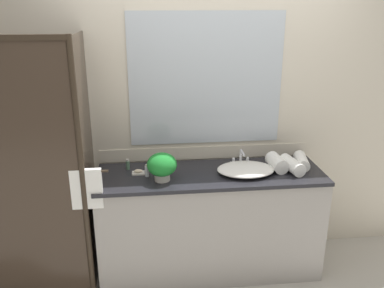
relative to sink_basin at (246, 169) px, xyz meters
name	(u,v)px	position (x,y,z in m)	size (l,w,h in m)	color
ground_plane	(209,268)	(-0.28, 0.03, -0.93)	(8.00, 8.00, 0.00)	#B7B2A8
wall_back_with_mirror	(205,112)	(-0.28, 0.37, 0.38)	(4.40, 0.06, 2.60)	beige
vanity_cabinet	(210,222)	(-0.28, 0.04, -0.48)	(1.80, 0.58, 0.90)	#9E9993
shower_enclosure	(37,175)	(-1.55, -0.16, 0.09)	(1.20, 0.59, 2.00)	#2D2319
sink_basin	(246,169)	(0.00, 0.00, 0.00)	(0.46, 0.34, 0.06)	white
faucet	(241,160)	(0.00, 0.18, 0.01)	(0.17, 0.14, 0.13)	silver
potted_plant	(162,165)	(-0.66, -0.07, 0.09)	(0.23, 0.23, 0.22)	beige
soap_dish	(138,172)	(-0.85, 0.08, -0.02)	(0.10, 0.07, 0.04)	silver
amenity_bottle_shampoo	(128,165)	(-0.93, 0.18, 0.01)	(0.03, 0.03, 0.09)	#4C7056
amenity_bottle_conditioner	(147,171)	(-0.78, 0.02, 0.02)	(0.03, 0.03, 0.10)	silver
rolled_towel_near_edge	(302,161)	(0.48, 0.07, 0.02)	(0.10, 0.10, 0.25)	white
rolled_towel_middle	(292,165)	(0.37, -0.01, 0.02)	(0.11, 0.11, 0.26)	white
rolled_towel_far_edge	(277,163)	(0.26, 0.04, 0.03)	(0.12, 0.12, 0.22)	white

